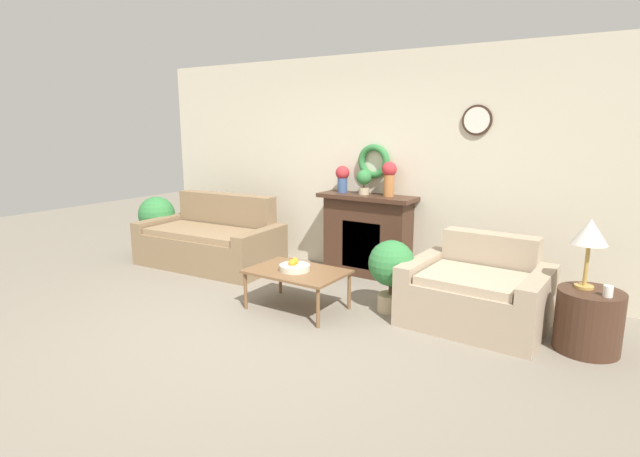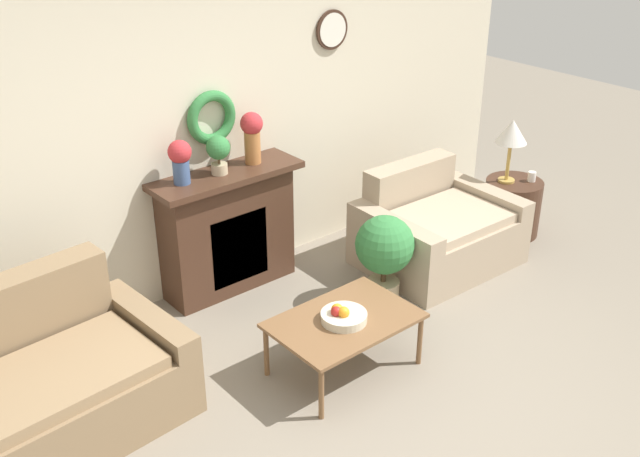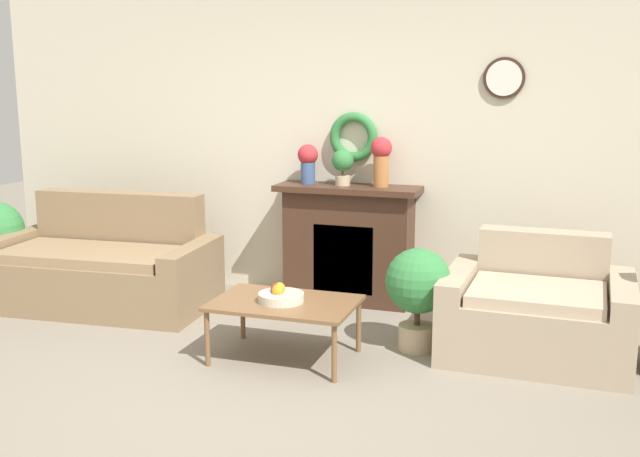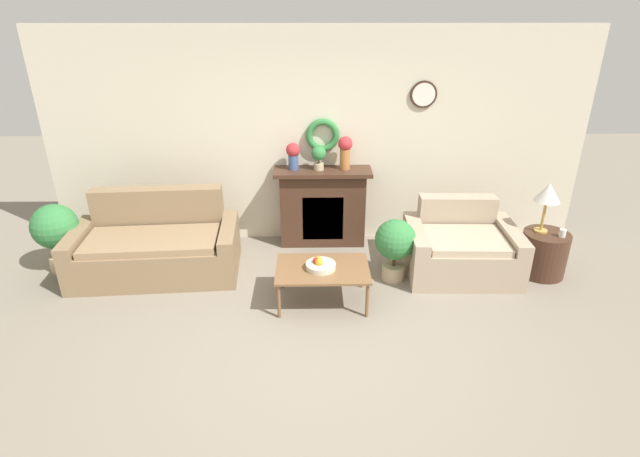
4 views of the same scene
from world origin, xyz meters
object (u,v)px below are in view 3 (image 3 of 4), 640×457
Objects in this scene: loveseat_right at (537,313)px; potted_plant_floor_by_loveseat at (418,287)px; fruit_bowl at (281,296)px; vase_on_mantel_left at (308,161)px; vase_on_mantel_right at (381,158)px; fireplace at (348,244)px; coffee_table at (285,306)px; potted_plant_on_mantel at (343,164)px; couch_left at (103,268)px.

loveseat_right reaches higher than potted_plant_floor_by_loveseat.
fruit_bowl is 0.93× the size of vase_on_mantel_left.
fireplace is at bearing -178.83° from vase_on_mantel_right.
fruit_bowl is at bearing -150.83° from potted_plant_floor_by_loveseat.
vase_on_mantel_left is 0.45× the size of potted_plant_floor_by_loveseat.
loveseat_right reaches higher than coffee_table.
fruit_bowl is (-1.66, -0.66, 0.15)m from loveseat_right.
potted_plant_on_mantel reaches higher than loveseat_right.
fruit_bowl is 1.67m from vase_on_mantel_left.
coffee_table is at bearing -24.04° from couch_left.
vase_on_mantel_left is at bearing 139.82° from potted_plant_floor_by_loveseat.
potted_plant_on_mantel is 1.48m from potted_plant_floor_by_loveseat.
fruit_bowl is at bearing -156.64° from loveseat_right.
coffee_table is 1.64m from potted_plant_on_mantel.
vase_on_mantel_left is at bearing 176.37° from potted_plant_on_mantel.
fireplace is 1.26m from potted_plant_floor_by_loveseat.
fruit_bowl reaches higher than coffee_table.
vase_on_mantel_right is at bearing 1.17° from fireplace.
loveseat_right is (1.60, -0.79, -0.22)m from fireplace.
fireplace reaches higher than fruit_bowl.
loveseat_right is at bearing 12.65° from potted_plant_floor_by_loveseat.
fruit_bowl is at bearing -24.60° from couch_left.
fireplace reaches higher than couch_left.
coffee_table is 1.72m from vase_on_mantel_right.
couch_left is at bearing -179.21° from loveseat_right.
potted_plant_on_mantel is at bearing 131.35° from potted_plant_floor_by_loveseat.
loveseat_right is 3.84× the size of vase_on_mantel_left.
fireplace reaches higher than potted_plant_floor_by_loveseat.
coffee_table is 1.70m from vase_on_mantel_left.
vase_on_mantel_right reaches higher than couch_left.
potted_plant_on_mantel reaches higher than potted_plant_floor_by_loveseat.
potted_plant_floor_by_loveseat is (2.76, -0.24, 0.14)m from couch_left.
potted_plant_on_mantel is (-0.33, -0.02, -0.06)m from vase_on_mantel_right.
fireplace is 1.80m from loveseat_right.
loveseat_right is at bearing -22.08° from vase_on_mantel_left.
vase_on_mantel_right is at bearing 77.98° from coffee_table.
vase_on_mantel_left is at bearing 102.02° from fruit_bowl.
fireplace is 3.64× the size of vase_on_mantel_left.
potted_plant_on_mantel is (-0.02, 1.42, 0.82)m from coffee_table.
vase_on_mantel_right reaches higher than vase_on_mantel_left.
vase_on_mantel_left is 1.69m from potted_plant_floor_by_loveseat.
fireplace is 2.10m from couch_left.
vase_on_mantel_right reaches higher than fireplace.
vase_on_mantel_left is (-1.97, 0.80, 0.91)m from loveseat_right.
vase_on_mantel_left is 0.32m from potted_plant_on_mantel.
coffee_table is at bearing -150.74° from potted_plant_floor_by_loveseat.
potted_plant_floor_by_loveseat is at bearing 29.17° from fruit_bowl.
coffee_table is 2.35× the size of vase_on_mantel_right.
potted_plant_on_mantel reaches higher than coffee_table.
vase_on_mantel_right is at bearing 150.73° from loveseat_right.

